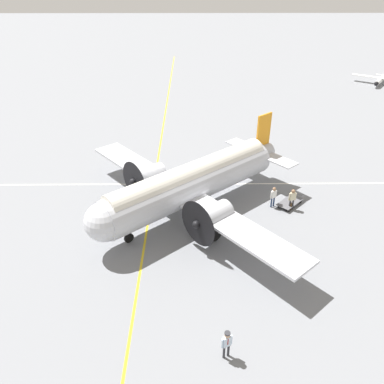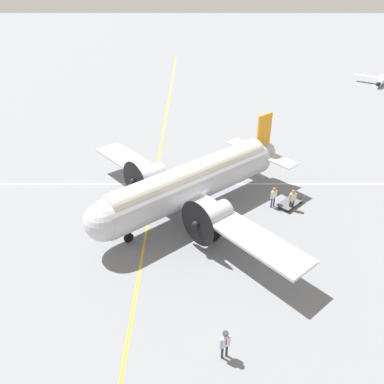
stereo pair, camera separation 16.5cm
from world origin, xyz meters
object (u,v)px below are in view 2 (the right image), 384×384
Objects in this scene: baggage_cart at (290,202)px; light_aircraft_distant at (383,80)px; airliner_main at (187,184)px; passenger_boarding at (293,198)px; ramp_agent at (274,195)px; crew_foreground at (225,342)px; traffic_cone at (273,256)px; suitcase_near_door at (290,206)px.

light_aircraft_distant reaches higher than baggage_cart.
airliner_main reaches higher than passenger_boarding.
ramp_agent is 0.72× the size of baggage_cart.
crew_foreground is 3.90× the size of traffic_cone.
crew_foreground reaches higher than traffic_cone.
airliner_main is 8.15m from traffic_cone.
baggage_cart is (0.23, -1.48, -0.81)m from ramp_agent.
passenger_boarding is 2.86× the size of suitcase_near_door.
passenger_boarding is at bearing -133.46° from suitcase_near_door.
ramp_agent is at bearing -22.65° from passenger_boarding.
crew_foreground is at bearing 57.33° from passenger_boarding.
baggage_cart is at bearing 3.57° from light_aircraft_distant.
passenger_boarding is 6.46m from traffic_cone.
passenger_boarding is 0.73× the size of baggage_cart.
suitcase_near_door is (0.04, 0.05, -0.81)m from passenger_boarding.
airliner_main is at bearing -20.80° from ramp_agent.
passenger_boarding reaches higher than suitcase_near_door.
passenger_boarding is at bearing 37.91° from baggage_cart.
traffic_cone is (-6.27, 1.11, -0.88)m from ramp_agent.
baggage_cart is 0.31× the size of light_aircraft_distant.
light_aircraft_distant reaches higher than ramp_agent.
suitcase_near_door is 6.42m from traffic_cone.
airliner_main is at bearing -36.83° from baggage_cart.
passenger_boarding is (13.11, -6.29, -0.00)m from crew_foreground.
passenger_boarding is at bearing 3.93° from light_aircraft_distant.
crew_foreground is 14.59m from suitcase_near_door.
baggage_cart is 6.99m from traffic_cone.
airliner_main is 12.75m from crew_foreground.
traffic_cone is (-5.28, -5.71, -2.43)m from airliner_main.
airliner_main is at bearing 94.51° from suitcase_near_door.
airliner_main reaches higher than crew_foreground.
suitcase_near_door is (13.16, -6.25, -0.81)m from crew_foreground.
traffic_cone is (7.23, -3.79, -0.90)m from crew_foreground.
airliner_main reaches higher than ramp_agent.
suitcase_near_door is 0.25× the size of baggage_cart.
crew_foreground is at bearing 5.60° from light_aircraft_distant.
traffic_cone is (-6.50, 2.58, -0.07)m from baggage_cart.
crew_foreground is at bearing 41.00° from ramp_agent.
light_aircraft_distant is 17.40× the size of traffic_cone.
light_aircraft_distant is (36.85, -23.40, 0.48)m from suitcase_near_door.
crew_foreground is 0.22× the size of light_aircraft_distant.
crew_foreground is 2.80× the size of suitcase_near_door.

